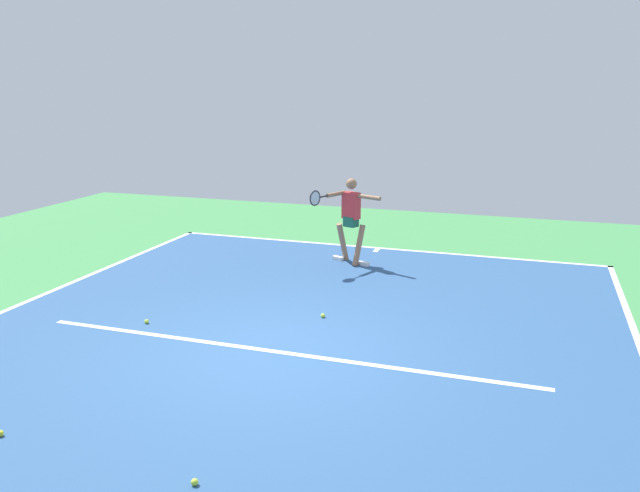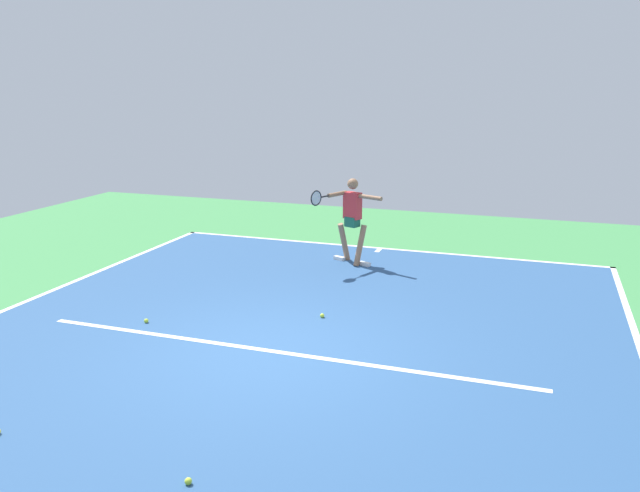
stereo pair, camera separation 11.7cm
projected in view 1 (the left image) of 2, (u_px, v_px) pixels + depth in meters
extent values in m
plane|color=#428E4C|center=(274.00, 353.00, 8.51)|extent=(20.60, 20.60, 0.00)
cube|color=#2D5484|center=(274.00, 353.00, 8.51)|extent=(9.35, 11.93, 0.00)
cube|color=white|center=(379.00, 248.00, 13.95)|extent=(9.35, 0.10, 0.01)
cube|color=white|center=(275.00, 351.00, 8.55)|extent=(7.01, 0.10, 0.01)
cube|color=white|center=(376.00, 250.00, 13.76)|extent=(0.10, 0.30, 0.01)
cylinder|color=#9E7051|center=(359.00, 245.00, 12.59)|extent=(0.23, 0.36, 0.81)
cube|color=white|center=(363.00, 264.00, 12.60)|extent=(0.26, 0.18, 0.07)
cylinder|color=#9E7051|center=(343.00, 242.00, 12.85)|extent=(0.23, 0.36, 0.81)
cube|color=white|center=(338.00, 258.00, 13.01)|extent=(0.26, 0.18, 0.07)
cube|color=#1E664C|center=(351.00, 221.00, 12.61)|extent=(0.30, 0.28, 0.20)
cube|color=red|center=(351.00, 205.00, 12.53)|extent=(0.38, 0.30, 0.52)
sphere|color=#9E7051|center=(351.00, 184.00, 12.42)|extent=(0.21, 0.21, 0.21)
cylinder|color=#9E7051|center=(369.00, 197.00, 12.21)|extent=(0.51, 0.27, 0.08)
cylinder|color=#9E7051|center=(336.00, 194.00, 12.39)|extent=(0.27, 0.51, 0.08)
cylinder|color=black|center=(324.00, 196.00, 12.12)|extent=(0.11, 0.21, 0.03)
torus|color=black|center=(315.00, 198.00, 11.94)|extent=(0.13, 0.28, 0.29)
cylinder|color=silver|center=(315.00, 198.00, 11.94)|extent=(0.10, 0.23, 0.25)
sphere|color=#C6E53D|center=(147.00, 321.00, 9.54)|extent=(0.07, 0.07, 0.07)
sphere|color=#C6E53D|center=(195.00, 482.00, 5.69)|extent=(0.07, 0.07, 0.07)
sphere|color=#C6E53D|center=(323.00, 316.00, 9.79)|extent=(0.07, 0.07, 0.07)
sphere|color=yellow|center=(0.00, 433.00, 6.48)|extent=(0.07, 0.07, 0.07)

